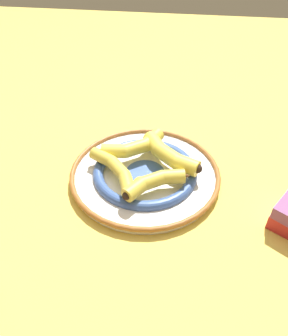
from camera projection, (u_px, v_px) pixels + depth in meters
ground_plane at (145, 178)px, 0.82m from camera, size 2.80×2.80×0.00m
decorative_bowl at (144, 174)px, 0.80m from camera, size 0.37×0.37×0.03m
banana_a at (133, 147)px, 0.83m from camera, size 0.12×0.17×0.04m
banana_b at (168, 154)px, 0.80m from camera, size 0.15×0.16×0.04m
banana_c at (155, 182)px, 0.73m from camera, size 0.11×0.15×0.03m
banana_d at (116, 170)px, 0.76m from camera, size 0.16×0.14×0.03m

